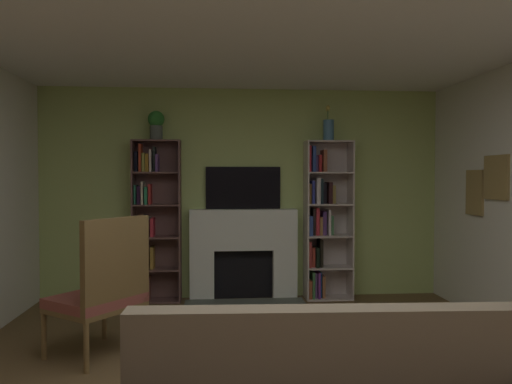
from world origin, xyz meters
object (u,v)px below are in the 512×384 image
object	(u,v)px
vase_with_flowers	(328,129)
bookshelf_right	(323,221)
bookshelf_left	(152,221)
potted_plant	(156,124)
fireplace	(243,252)
tv	(243,188)
coffee_table	(310,383)
armchair	(103,289)

from	to	relation	value
vase_with_flowers	bookshelf_right	bearing A→B (deg)	155.68
bookshelf_left	potted_plant	size ratio (longest dim) A/B	5.58
fireplace	tv	size ratio (longest dim) A/B	1.53
fireplace	bookshelf_left	size ratio (longest dim) A/B	0.73
fireplace	bookshelf_left	distance (m)	1.16
fireplace	vase_with_flowers	size ratio (longest dim) A/B	3.23
tv	bookshelf_right	xyz separation A→B (m)	(0.97, -0.09, -0.40)
tv	coffee_table	world-z (taller)	tv
vase_with_flowers	tv	bearing A→B (deg)	173.38
bookshelf_left	bookshelf_right	size ratio (longest dim) A/B	1.00
fireplace	armchair	bearing A→B (deg)	-124.16
fireplace	tv	distance (m)	0.78
tv	bookshelf_right	world-z (taller)	bookshelf_right
bookshelf_left	vase_with_flowers	xyz separation A→B (m)	(2.13, -0.05, 1.10)
fireplace	armchair	xyz separation A→B (m)	(-1.27, -1.86, -0.01)
coffee_table	tv	bearing A→B (deg)	93.22
bookshelf_left	vase_with_flowers	distance (m)	2.39
potted_plant	vase_with_flowers	world-z (taller)	vase_with_flowers
armchair	tv	bearing A→B (deg)	56.95
bookshelf_left	vase_with_flowers	size ratio (longest dim) A/B	4.46
potted_plant	vase_with_flowers	distance (m)	2.07
tv	armchair	world-z (taller)	tv
vase_with_flowers	armchair	distance (m)	3.30
bookshelf_left	potted_plant	bearing A→B (deg)	-38.65
bookshelf_left	potted_plant	distance (m)	1.15
vase_with_flowers	bookshelf_left	bearing A→B (deg)	178.70
armchair	bookshelf_right	bearing A→B (deg)	39.67
fireplace	bookshelf_right	bearing A→B (deg)	-0.67
vase_with_flowers	coffee_table	distance (m)	3.79
tv	fireplace	bearing A→B (deg)	-90.00
bookshelf_right	armchair	world-z (taller)	bookshelf_right
bookshelf_right	armchair	bearing A→B (deg)	-140.33
fireplace	coffee_table	bearing A→B (deg)	-86.70
bookshelf_left	coffee_table	distance (m)	3.60
armchair	coffee_table	distance (m)	2.06
fireplace	coffee_table	xyz separation A→B (m)	(0.19, -3.30, -0.25)
vase_with_flowers	armchair	world-z (taller)	vase_with_flowers
bookshelf_left	coffee_table	bearing A→B (deg)	-68.77
bookshelf_right	vase_with_flowers	xyz separation A→B (m)	(0.06, -0.03, 1.11)
tv	potted_plant	xyz separation A→B (m)	(-1.03, -0.12, 0.76)
fireplace	tv	world-z (taller)	tv
bookshelf_right	coffee_table	size ratio (longest dim) A/B	2.68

